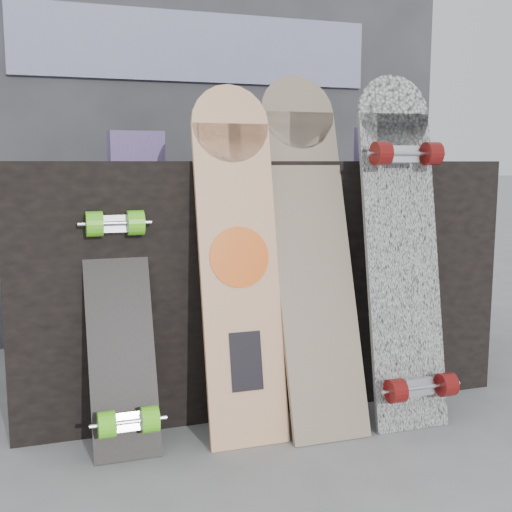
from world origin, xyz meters
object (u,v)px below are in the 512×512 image
object	(u,v)px
skateboard_dark	(119,304)
vendor_table	(249,275)
longboard_geisha	(238,252)
longboard_celtic	(311,239)
longboard_cascadia	(403,245)

from	to	relation	value
skateboard_dark	vendor_table	bearing A→B (deg)	35.78
vendor_table	longboard_geisha	xyz separation A→B (m)	(-0.15, -0.38, 0.14)
longboard_geisha	longboard_celtic	xyz separation A→B (m)	(0.24, 0.02, 0.03)
longboard_geisha	skateboard_dark	distance (m)	0.37
longboard_cascadia	skateboard_dark	xyz separation A→B (m)	(-0.84, 0.09, -0.14)
longboard_geisha	skateboard_dark	size ratio (longest dim) A/B	1.28
longboard_geisha	skateboard_dark	bearing A→B (deg)	175.37
longboard_geisha	longboard_cascadia	distance (m)	0.51
longboard_geisha	longboard_cascadia	bearing A→B (deg)	-7.54
vendor_table	longboard_celtic	xyz separation A→B (m)	(0.08, -0.36, 0.17)
longboard_cascadia	longboard_celtic	bearing A→B (deg)	161.84
longboard_celtic	skateboard_dark	xyz separation A→B (m)	(-0.57, 0.01, -0.16)
vendor_table	skateboard_dark	size ratio (longest dim) A/B	2.00
vendor_table	skateboard_dark	bearing A→B (deg)	-144.22
vendor_table	skateboard_dark	world-z (taller)	vendor_table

